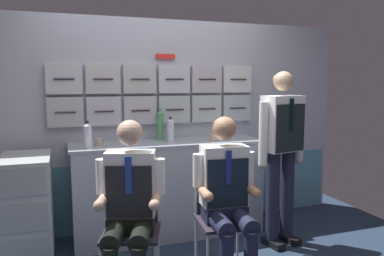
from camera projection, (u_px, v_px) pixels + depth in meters
galley_bulkhead at (157, 125)px, 3.94m from camera, size 4.20×0.14×2.15m
galley_counter at (169, 188)px, 3.76m from camera, size 1.88×0.53×0.94m
service_trolley at (27, 206)px, 3.18m from camera, size 0.40×0.65×0.91m
folding_chair_left at (133, 217)px, 2.80m from camera, size 0.50×0.50×0.86m
crew_member_left at (129, 202)px, 2.62m from camera, size 0.51×0.66×1.26m
folding_chair_right at (221, 207)px, 3.02m from camera, size 0.44×0.44×0.86m
crew_member_right at (227, 192)px, 2.84m from camera, size 0.49×0.62×1.26m
crew_member_standing at (282, 145)px, 3.48m from camera, size 0.51×0.31×1.61m
water_bottle_tall at (88, 135)px, 3.33m from camera, size 0.07×0.07×0.24m
sparkling_bottle_green at (160, 125)px, 3.81m from camera, size 0.06×0.06×0.31m
water_bottle_clear at (170, 130)px, 3.74m from camera, size 0.07×0.07×0.24m
paper_cup_tan at (213, 137)px, 3.72m from camera, size 0.07×0.07×0.07m
espresso_cup_small at (99, 142)px, 3.47m from camera, size 0.06×0.06×0.07m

